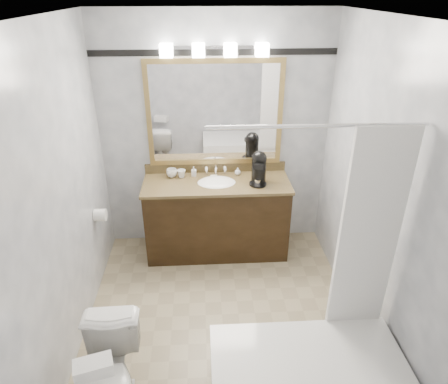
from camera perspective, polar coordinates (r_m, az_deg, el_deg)
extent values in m
cube|color=#988A67|center=(3.81, -0.28, -17.14)|extent=(2.40, 2.60, 0.01)
cube|color=white|center=(2.72, -0.41, 23.99)|extent=(2.40, 2.60, 0.01)
cube|color=silver|center=(4.26, -1.29, 7.96)|extent=(2.40, 0.01, 2.50)
cube|color=silver|center=(2.00, 1.78, -17.64)|extent=(2.40, 0.01, 2.50)
cube|color=silver|center=(3.24, -22.14, -0.72)|extent=(0.01, 2.60, 2.50)
cube|color=silver|center=(3.34, 20.76, 0.42)|extent=(0.01, 2.60, 2.50)
cube|color=black|center=(4.36, -1.02, -3.79)|extent=(1.50, 0.55, 0.82)
cube|color=olive|center=(4.16, -1.07, 1.23)|extent=(1.53, 0.58, 0.03)
cube|color=olive|center=(4.37, -1.23, 3.55)|extent=(1.53, 0.03, 0.10)
ellipsoid|color=white|center=(4.16, -1.07, 1.04)|extent=(0.44, 0.34, 0.14)
cube|color=#AA8B4D|center=(4.05, -1.39, 18.25)|extent=(1.40, 0.04, 0.05)
cube|color=#AA8B4D|center=(4.34, -1.24, 4.43)|extent=(1.40, 0.04, 0.05)
cube|color=#AA8B4D|center=(4.19, -10.73, 10.76)|extent=(0.05, 0.04, 1.00)
cube|color=#AA8B4D|center=(4.24, 8.02, 11.14)|extent=(0.05, 0.04, 1.00)
cube|color=white|center=(4.17, -1.31, 11.11)|extent=(1.30, 0.01, 1.00)
cube|color=silver|center=(4.02, -1.41, 19.99)|extent=(0.90, 0.05, 0.03)
cube|color=white|center=(3.98, -8.25, 19.37)|extent=(0.12, 0.12, 0.12)
cube|color=white|center=(3.97, -3.67, 19.56)|extent=(0.12, 0.12, 0.12)
cube|color=white|center=(3.98, 0.92, 19.63)|extent=(0.12, 0.12, 0.12)
cube|color=white|center=(4.01, 5.45, 19.58)|extent=(0.12, 0.12, 0.12)
cube|color=black|center=(4.05, -1.41, 19.33)|extent=(2.40, 0.01, 0.06)
cube|color=white|center=(3.10, 11.64, -25.31)|extent=(1.30, 0.72, 0.45)
cylinder|color=silver|center=(2.39, 13.34, 9.18)|extent=(1.30, 0.02, 0.02)
cube|color=white|center=(2.85, 19.90, -6.07)|extent=(0.40, 0.04, 1.55)
cylinder|color=white|center=(4.03, -17.26, -3.16)|extent=(0.11, 0.12, 0.12)
imported|color=white|center=(3.00, -16.06, -24.69)|extent=(0.40, 0.69, 0.69)
cube|color=white|center=(2.58, -18.16, -22.73)|extent=(0.24, 0.17, 0.09)
cylinder|color=black|center=(4.11, 4.84, 1.17)|extent=(0.18, 0.18, 0.02)
cylinder|color=black|center=(4.11, 4.99, 3.15)|extent=(0.15, 0.15, 0.26)
sphere|color=black|center=(4.05, 5.06, 4.81)|extent=(0.15, 0.15, 0.15)
cube|color=black|center=(4.00, 4.93, 3.79)|extent=(0.12, 0.12, 0.05)
cylinder|color=silver|center=(4.08, 4.83, 1.43)|extent=(0.06, 0.06, 0.06)
imported|color=white|center=(4.29, -7.46, 2.72)|extent=(0.12, 0.12, 0.09)
imported|color=white|center=(4.27, -6.10, 2.63)|extent=(0.12, 0.12, 0.08)
imported|color=white|center=(4.28, -4.34, 2.97)|extent=(0.05, 0.05, 0.11)
imported|color=white|center=(4.30, 1.97, 2.98)|extent=(0.07, 0.07, 0.08)
cube|color=beige|center=(4.25, -1.46, 2.24)|extent=(0.07, 0.05, 0.02)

